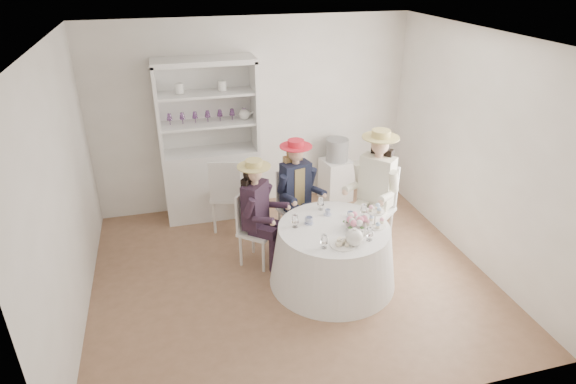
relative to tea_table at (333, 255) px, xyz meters
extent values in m
plane|color=brown|center=(-0.44, 0.22, -0.35)|extent=(4.50, 4.50, 0.00)
plane|color=white|center=(-0.44, 0.22, 2.35)|extent=(4.50, 4.50, 0.00)
plane|color=silver|center=(-0.44, 2.22, 1.00)|extent=(4.50, 0.00, 4.50)
plane|color=silver|center=(-0.44, -1.78, 1.00)|extent=(4.50, 0.00, 4.50)
plane|color=silver|center=(-2.69, 0.22, 1.00)|extent=(0.00, 4.50, 4.50)
plane|color=silver|center=(1.81, 0.22, 1.00)|extent=(0.00, 4.50, 4.50)
cone|color=white|center=(0.00, 0.00, -0.01)|extent=(1.44, 1.44, 0.69)
cylinder|color=white|center=(0.00, 0.00, 0.35)|extent=(1.24, 1.24, 0.02)
cube|color=silver|center=(-1.11, 1.97, 0.14)|extent=(1.39, 0.72, 0.99)
cube|color=silver|center=(-1.11, 2.19, 1.24)|extent=(1.31, 0.27, 1.21)
cube|color=silver|center=(-1.11, 1.97, 1.84)|extent=(1.39, 0.72, 0.07)
cube|color=silver|center=(-1.75, 1.97, 1.24)|extent=(0.13, 0.49, 1.21)
cube|color=silver|center=(-0.47, 1.97, 1.24)|extent=(0.13, 0.49, 1.21)
cube|color=silver|center=(-1.11, 1.97, 1.02)|extent=(1.29, 0.65, 0.03)
cube|color=silver|center=(-1.11, 1.97, 1.43)|extent=(1.29, 0.65, 0.03)
sphere|color=white|center=(-0.62, 1.97, 1.11)|extent=(0.15, 0.15, 0.15)
cube|color=silver|center=(0.75, 1.97, -0.04)|extent=(0.47, 0.47, 0.64)
cylinder|color=black|center=(0.75, 1.97, 0.45)|extent=(0.43, 0.43, 0.33)
cube|color=silver|center=(-0.75, 0.59, 0.08)|extent=(0.54, 0.54, 0.04)
cylinder|color=silver|center=(-0.73, 0.37, -0.14)|extent=(0.03, 0.03, 0.42)
cylinder|color=silver|center=(-0.53, 0.61, -0.14)|extent=(0.03, 0.03, 0.42)
cylinder|color=silver|center=(-0.96, 0.57, -0.14)|extent=(0.03, 0.03, 0.42)
cylinder|color=silver|center=(-0.77, 0.81, -0.14)|extent=(0.03, 0.03, 0.42)
cube|color=silver|center=(-0.88, 0.70, 0.34)|extent=(0.26, 0.30, 0.48)
cube|color=black|center=(-0.76, 0.60, 0.43)|extent=(0.37, 0.39, 0.56)
cube|color=black|center=(-0.71, 0.45, 0.15)|extent=(0.33, 0.31, 0.12)
cylinder|color=black|center=(-0.61, 0.36, -0.13)|extent=(0.10, 0.10, 0.44)
cylinder|color=black|center=(-0.86, 0.42, 0.50)|extent=(0.18, 0.17, 0.26)
cube|color=black|center=(-0.60, 0.58, 0.15)|extent=(0.33, 0.31, 0.12)
cylinder|color=black|center=(-0.50, 0.49, -0.13)|extent=(0.10, 0.10, 0.44)
cylinder|color=black|center=(-0.60, 0.73, 0.50)|extent=(0.18, 0.17, 0.26)
cylinder|color=#D8A889|center=(-0.76, 0.60, 0.73)|extent=(0.09, 0.09, 0.08)
sphere|color=#D8A889|center=(-0.76, 0.60, 0.84)|extent=(0.18, 0.18, 0.18)
sphere|color=black|center=(-0.80, 0.63, 0.82)|extent=(0.18, 0.18, 0.18)
cube|color=black|center=(-0.82, 0.65, 0.60)|extent=(0.21, 0.23, 0.36)
cylinder|color=tan|center=(-0.76, 0.60, 0.92)|extent=(0.38, 0.38, 0.01)
cylinder|color=tan|center=(-0.76, 0.60, 0.96)|extent=(0.19, 0.19, 0.08)
cube|color=silver|center=(-0.17, 0.94, 0.10)|extent=(0.48, 0.48, 0.04)
cylinder|color=silver|center=(-0.29, 0.74, -0.13)|extent=(0.04, 0.04, 0.44)
cylinder|color=silver|center=(0.02, 0.82, -0.13)|extent=(0.04, 0.04, 0.44)
cylinder|color=silver|center=(-0.36, 1.05, -0.13)|extent=(0.04, 0.04, 0.44)
cylinder|color=silver|center=(-0.05, 1.13, -0.13)|extent=(0.04, 0.04, 0.44)
cube|color=silver|center=(-0.21, 1.11, 0.36)|extent=(0.38, 0.12, 0.50)
cube|color=#1A1F35|center=(-0.17, 0.96, 0.46)|extent=(0.40, 0.28, 0.58)
cube|color=tan|center=(-0.17, 0.96, 0.46)|extent=(0.19, 0.25, 0.50)
cube|color=#1A1F35|center=(-0.23, 0.80, 0.17)|extent=(0.21, 0.36, 0.12)
cylinder|color=#1A1F35|center=(-0.19, 0.66, -0.12)|extent=(0.10, 0.10, 0.46)
cylinder|color=#1A1F35|center=(-0.36, 0.87, 0.53)|extent=(0.13, 0.19, 0.27)
cube|color=#1A1F35|center=(-0.05, 0.84, 0.17)|extent=(0.21, 0.36, 0.12)
cylinder|color=#1A1F35|center=(-0.02, 0.71, -0.12)|extent=(0.10, 0.10, 0.46)
cylinder|color=#1A1F35|center=(0.04, 0.97, 0.53)|extent=(0.13, 0.19, 0.27)
cylinder|color=#D8A889|center=(-0.17, 0.96, 0.77)|extent=(0.09, 0.09, 0.08)
sphere|color=#D8A889|center=(-0.17, 0.96, 0.88)|extent=(0.19, 0.19, 0.19)
sphere|color=tan|center=(-0.18, 1.00, 0.87)|extent=(0.19, 0.19, 0.19)
cube|color=tan|center=(-0.19, 1.03, 0.63)|extent=(0.25, 0.14, 0.38)
cylinder|color=red|center=(-0.17, 0.96, 0.97)|extent=(0.40, 0.40, 0.01)
cylinder|color=red|center=(-0.17, 0.96, 1.01)|extent=(0.20, 0.20, 0.08)
cube|color=silver|center=(0.75, 0.59, 0.15)|extent=(0.63, 0.63, 0.04)
cylinder|color=silver|center=(0.50, 0.61, -0.11)|extent=(0.04, 0.04, 0.49)
cylinder|color=silver|center=(0.73, 0.34, -0.11)|extent=(0.04, 0.04, 0.49)
cylinder|color=silver|center=(0.77, 0.84, -0.11)|extent=(0.04, 0.04, 0.49)
cylinder|color=silver|center=(1.00, 0.57, -0.11)|extent=(0.04, 0.04, 0.49)
cube|color=silver|center=(0.90, 0.72, 0.45)|extent=(0.30, 0.34, 0.56)
cube|color=beige|center=(0.76, 0.60, 0.56)|extent=(0.43, 0.45, 0.64)
cube|color=beige|center=(0.58, 0.58, 0.23)|extent=(0.38, 0.36, 0.13)
cylinder|color=beige|center=(0.46, 0.48, -0.10)|extent=(0.11, 0.11, 0.51)
cylinder|color=beige|center=(0.58, 0.75, 0.64)|extent=(0.21, 0.20, 0.31)
cube|color=beige|center=(0.71, 0.43, 0.23)|extent=(0.38, 0.36, 0.13)
cylinder|color=beige|center=(0.59, 0.33, -0.10)|extent=(0.11, 0.11, 0.51)
cylinder|color=beige|center=(0.88, 0.40, 0.64)|extent=(0.21, 0.20, 0.31)
cylinder|color=#D8A889|center=(0.76, 0.60, 0.90)|extent=(0.10, 0.10, 0.09)
sphere|color=#D8A889|center=(0.76, 0.60, 1.02)|extent=(0.21, 0.21, 0.21)
sphere|color=black|center=(0.80, 0.64, 1.01)|extent=(0.21, 0.21, 0.21)
cube|color=black|center=(0.83, 0.66, 0.75)|extent=(0.24, 0.26, 0.42)
cylinder|color=tan|center=(0.76, 0.60, 1.12)|extent=(0.44, 0.44, 0.01)
cylinder|color=tan|center=(0.76, 0.60, 1.17)|extent=(0.22, 0.22, 0.09)
cube|color=silver|center=(-0.96, 1.54, 0.13)|extent=(0.53, 0.53, 0.04)
cylinder|color=silver|center=(-0.75, 1.66, -0.12)|extent=(0.04, 0.04, 0.48)
cylinder|color=silver|center=(-1.09, 1.75, -0.12)|extent=(0.04, 0.04, 0.48)
cylinder|color=silver|center=(-0.84, 1.33, -0.12)|extent=(0.04, 0.04, 0.48)
cylinder|color=silver|center=(-1.17, 1.41, -0.12)|extent=(0.04, 0.04, 0.48)
cube|color=silver|center=(-1.01, 1.35, 0.42)|extent=(0.41, 0.14, 0.54)
imported|color=white|center=(-0.25, 0.15, 0.40)|extent=(0.11, 0.11, 0.07)
imported|color=white|center=(0.02, 0.29, 0.39)|extent=(0.08, 0.08, 0.06)
imported|color=white|center=(0.25, 0.16, 0.39)|extent=(0.09, 0.09, 0.06)
imported|color=white|center=(0.20, -0.11, 0.39)|extent=(0.28, 0.28, 0.06)
sphere|color=pink|center=(0.28, -0.07, 0.45)|extent=(0.07, 0.07, 0.07)
sphere|color=white|center=(0.27, -0.03, 0.45)|extent=(0.07, 0.07, 0.07)
sphere|color=pink|center=(0.23, -0.01, 0.45)|extent=(0.07, 0.07, 0.07)
sphere|color=white|center=(0.19, -0.01, 0.45)|extent=(0.07, 0.07, 0.07)
sphere|color=pink|center=(0.16, -0.05, 0.45)|extent=(0.07, 0.07, 0.07)
sphere|color=white|center=(0.16, -0.09, 0.45)|extent=(0.07, 0.07, 0.07)
sphere|color=pink|center=(0.19, -0.12, 0.45)|extent=(0.07, 0.07, 0.07)
sphere|color=white|center=(0.23, -0.13, 0.45)|extent=(0.07, 0.07, 0.07)
sphere|color=pink|center=(0.27, -0.11, 0.45)|extent=(0.07, 0.07, 0.07)
sphere|color=white|center=(0.08, -0.38, 0.44)|extent=(0.19, 0.19, 0.19)
cylinder|color=white|center=(0.19, -0.38, 0.45)|extent=(0.11, 0.03, 0.09)
cylinder|color=white|center=(0.08, -0.38, 0.54)|extent=(0.04, 0.04, 0.02)
cylinder|color=white|center=(-0.04, -0.36, 0.37)|extent=(0.27, 0.27, 0.01)
cube|color=beige|center=(-0.09, -0.38, 0.39)|extent=(0.06, 0.04, 0.03)
cube|color=beige|center=(-0.04, -0.36, 0.40)|extent=(0.07, 0.06, 0.03)
cube|color=beige|center=(0.01, -0.34, 0.39)|extent=(0.07, 0.07, 0.03)
cube|color=beige|center=(-0.06, -0.32, 0.40)|extent=(0.07, 0.07, 0.03)
cube|color=beige|center=(-0.01, -0.40, 0.39)|extent=(0.07, 0.07, 0.03)
cylinder|color=white|center=(0.45, -0.07, 0.37)|extent=(0.26, 0.26, 0.01)
cylinder|color=white|center=(0.45, -0.07, 0.45)|extent=(0.02, 0.02, 0.17)
cylinder|color=white|center=(0.45, -0.07, 0.53)|extent=(0.19, 0.19, 0.01)
camera|label=1|loc=(-1.67, -4.28, 3.06)|focal=30.00mm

